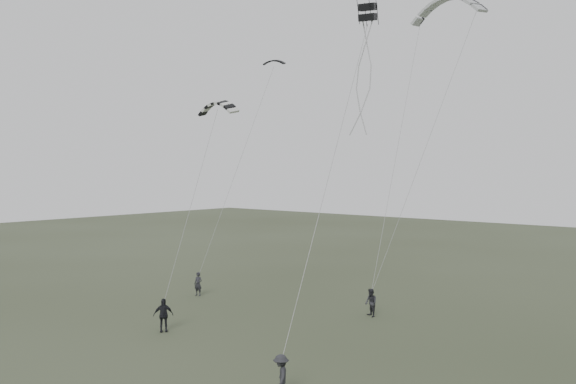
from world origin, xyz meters
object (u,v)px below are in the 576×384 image
Objects in this scene: flyer_right at (371,303)px; kite_box at (368,12)px; flyer_left at (198,284)px; kite_dark_small at (274,61)px; kite_striped at (218,102)px; flyer_far at (281,376)px; flyer_center at (163,315)px.

kite_box reaches higher than flyer_right.
flyer_left is 11.58m from flyer_right.
kite_dark_small is at bearing 66.56° from flyer_left.
kite_striped is (2.88, -0.92, 11.29)m from flyer_left.
flyer_far is 0.97× the size of kite_dark_small.
kite_dark_small is 2.12× the size of kite_box.
flyer_right reaches higher than flyer_left.
flyer_left is 0.99× the size of flyer_right.
kite_dark_small reaches higher than flyer_left.
kite_striped is 11.87m from kite_box.
kite_box is at bearing -30.20° from flyer_right.
flyer_center is at bearing -94.69° from flyer_right.
flyer_far is (14.67, -8.99, 0.00)m from flyer_left.
kite_box is (13.29, -9.00, -0.97)m from kite_dark_small.
kite_box is (14.27, -2.70, 14.11)m from flyer_left.
flyer_right is 12.05m from flyer_far.
flyer_left is 11.69m from kite_striped.
kite_striped reaches higher than flyer_right.
flyer_right is 0.55× the size of kite_striped.
flyer_right is at bearing 101.44° from kite_box.
flyer_center reaches higher than flyer_right.
flyer_left is 0.91× the size of flyer_center.
kite_dark_small is at bearing -169.43° from flyer_right.
kite_box is (2.98, -5.28, 14.10)m from flyer_right.
flyer_far reaches higher than flyer_left.
kite_dark_small is (-3.91, 12.84, 15.00)m from flyer_center.
flyer_center is 10.09m from flyer_far.
kite_box is at bearing -11.21° from kite_striped.
flyer_far is 0.55× the size of kite_striped.
kite_dark_small is 8.37m from kite_striped.
flyer_right is 0.92× the size of flyer_center.
kite_dark_small is (-13.70, 15.29, 15.07)m from flyer_far.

